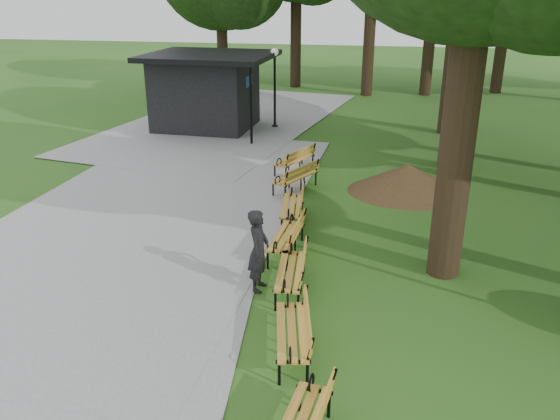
% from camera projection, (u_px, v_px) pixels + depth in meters
% --- Properties ---
extents(ground, '(100.00, 100.00, 0.00)m').
position_uv_depth(ground, '(268.00, 268.00, 12.70)').
color(ground, '#285B1A').
rests_on(ground, ground).
extents(path, '(12.00, 38.00, 0.06)m').
position_uv_depth(path, '(151.00, 206.00, 16.11)').
color(path, gray).
rests_on(path, ground).
extents(person, '(0.44, 0.66, 1.75)m').
position_uv_depth(person, '(259.00, 251.00, 11.51)').
color(person, black).
rests_on(person, ground).
extents(kiosk, '(5.34, 4.70, 3.22)m').
position_uv_depth(kiosk, '(205.00, 91.00, 24.41)').
color(kiosk, black).
rests_on(kiosk, ground).
extents(lamp_post, '(0.32, 0.32, 3.39)m').
position_uv_depth(lamp_post, '(275.00, 72.00, 24.20)').
color(lamp_post, black).
rests_on(lamp_post, ground).
extents(dirt_mound, '(2.97, 2.97, 0.90)m').
position_uv_depth(dirt_mound, '(407.00, 178.00, 17.12)').
color(dirt_mound, '#47301C').
rests_on(dirt_mound, ground).
extents(bench_1, '(1.00, 1.99, 0.88)m').
position_uv_depth(bench_1, '(292.00, 331.00, 9.60)').
color(bench_1, gold).
rests_on(bench_1, ground).
extents(bench_2, '(0.80, 1.95, 0.88)m').
position_uv_depth(bench_2, '(290.00, 271.00, 11.61)').
color(bench_2, gold).
rests_on(bench_2, ground).
extents(bench_3, '(0.74, 1.93, 0.88)m').
position_uv_depth(bench_3, '(286.00, 237.00, 13.19)').
color(bench_3, gold).
rests_on(bench_3, ground).
extents(bench_4, '(0.86, 1.96, 0.88)m').
position_uv_depth(bench_4, '(292.00, 206.00, 15.01)').
color(bench_4, gold).
rests_on(bench_4, ground).
extents(bench_5, '(1.40, 1.99, 0.88)m').
position_uv_depth(bench_5, '(295.00, 177.00, 17.27)').
color(bench_5, gold).
rests_on(bench_5, ground).
extents(bench_6, '(1.36, 2.00, 0.88)m').
position_uv_depth(bench_6, '(294.00, 160.00, 18.98)').
color(bench_6, gold).
rests_on(bench_6, ground).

